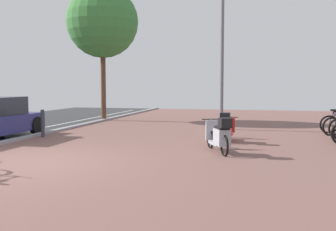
% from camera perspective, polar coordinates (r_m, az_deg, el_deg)
% --- Properties ---
extents(ground, '(21.00, 40.00, 0.13)m').
position_cam_1_polar(ground, '(8.65, -12.23, -7.49)').
color(ground, black).
extents(scooter_near, '(0.52, 1.68, 0.95)m').
position_cam_1_polar(scooter_near, '(12.19, 8.63, -1.80)').
color(scooter_near, black).
rests_on(scooter_near, ground).
extents(scooter_mid, '(0.93, 1.68, 0.98)m').
position_cam_1_polar(scooter_mid, '(10.12, 7.55, -2.99)').
color(scooter_mid, black).
rests_on(scooter_mid, ground).
extents(lamp_post, '(0.20, 0.52, 5.40)m').
position_cam_1_polar(lamp_post, '(15.49, 7.94, 9.14)').
color(lamp_post, slate).
rests_on(lamp_post, ground).
extents(street_tree, '(3.48, 3.48, 6.56)m').
position_cam_1_polar(street_tree, '(19.72, -9.59, 13.35)').
color(street_tree, brown).
rests_on(street_tree, ground).
extents(bollard_far, '(0.12, 0.12, 0.93)m').
position_cam_1_polar(bollard_far, '(13.77, -17.91, -1.09)').
color(bollard_far, '#38383D').
rests_on(bollard_far, ground).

